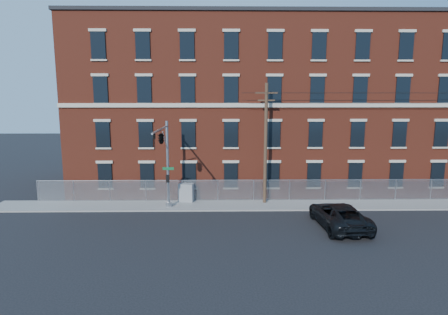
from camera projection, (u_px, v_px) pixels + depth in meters
ground at (246, 227)px, 25.56m from camera, size 140.00×140.00×0.00m
sidewalk at (384, 205)px, 30.67m from camera, size 65.00×3.00×0.12m
mill_building at (351, 105)px, 38.20m from camera, size 55.30×14.32×16.30m
chain_link_fence at (378, 189)px, 31.80m from camera, size 59.06×0.06×1.85m
traffic_signal_mast at (163, 147)px, 26.76m from camera, size 0.90×6.75×7.00m
utility_pole_near at (266, 142)px, 30.27m from camera, size 1.80×0.28×10.00m
pickup_truck at (339, 215)px, 25.35m from camera, size 3.16×6.29×1.71m
utility_cabinet at (186, 193)px, 31.27m from camera, size 1.36×0.89×1.56m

